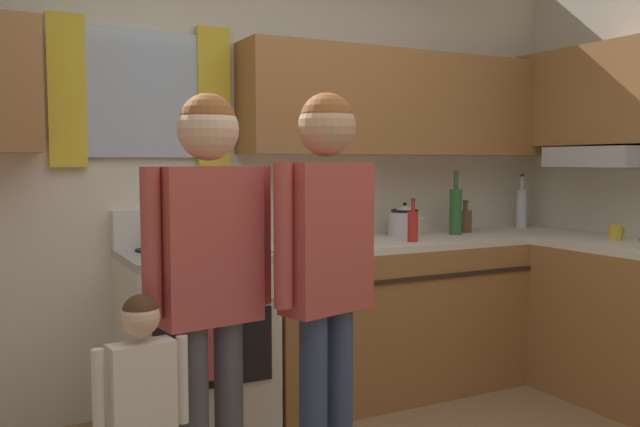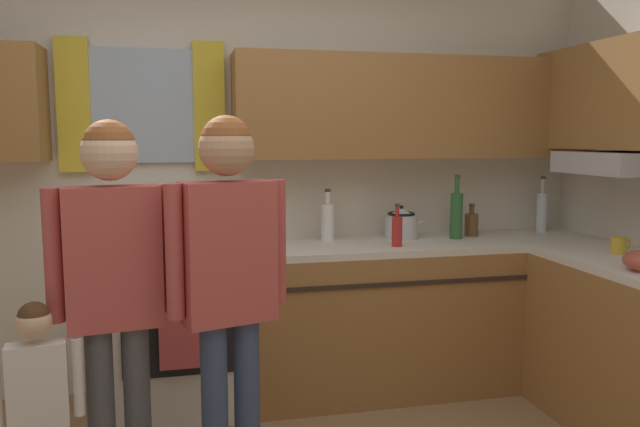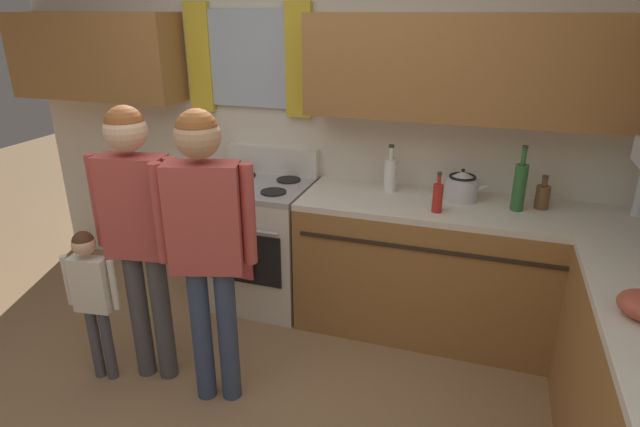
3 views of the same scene
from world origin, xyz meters
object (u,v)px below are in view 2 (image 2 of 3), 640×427
object	(u,v)px
stovetop_kettle	(401,223)
mug_mustard_yellow	(619,245)
stove_oven	(179,326)
bottle_tall_clear	(542,211)
bottle_wine_green	(456,214)
adult_in_plaid	(229,267)
bottle_squat_brown	(471,224)
bottle_milk_white	(328,221)
small_child	(38,394)
bottle_sauce_red	(397,230)
adult_holding_child	(114,272)

from	to	relation	value
stovetop_kettle	mug_mustard_yellow	bearing A→B (deg)	-37.08
stove_oven	stovetop_kettle	xyz separation A→B (m)	(1.35, 0.10, 0.53)
bottle_tall_clear	stovetop_kettle	world-z (taller)	bottle_tall_clear
bottle_wine_green	adult_in_plaid	bearing A→B (deg)	-143.96
bottle_squat_brown	bottle_wine_green	size ratio (longest dim) A/B	0.52
bottle_milk_white	mug_mustard_yellow	world-z (taller)	bottle_milk_white
bottle_wine_green	small_child	bearing A→B (deg)	-152.41
bottle_tall_clear	mug_mustard_yellow	distance (m)	0.79
bottle_sauce_red	bottle_tall_clear	bearing A→B (deg)	15.42
adult_holding_child	small_child	xyz separation A→B (m)	(-0.27, -0.12, -0.42)
bottle_squat_brown	adult_holding_child	xyz separation A→B (m)	(-2.06, -1.10, 0.02)
bottle_sauce_red	adult_in_plaid	xyz separation A→B (m)	(-1.03, -0.89, 0.02)
bottle_wine_green	mug_mustard_yellow	world-z (taller)	bottle_wine_green
bottle_wine_green	adult_in_plaid	xyz separation A→B (m)	(-1.48, -1.08, -0.04)
mug_mustard_yellow	adult_holding_child	bearing A→B (deg)	-171.90
adult_holding_child	bottle_wine_green	bearing A→B (deg)	28.08
bottle_milk_white	bottle_wine_green	size ratio (longest dim) A/B	0.79
bottle_wine_green	small_child	world-z (taller)	bottle_wine_green
adult_in_plaid	small_child	size ratio (longest dim) A/B	1.73
stove_oven	bottle_sauce_red	world-z (taller)	bottle_sauce_red
adult_in_plaid	small_child	distance (m)	0.83
stovetop_kettle	small_child	xyz separation A→B (m)	(-1.86, -1.22, -0.41)
bottle_milk_white	adult_holding_child	world-z (taller)	adult_holding_child
bottle_tall_clear	stovetop_kettle	xyz separation A→B (m)	(-1.00, -0.05, -0.05)
bottle_sauce_red	small_child	xyz separation A→B (m)	(-1.74, -0.96, -0.41)
bottle_milk_white	bottle_tall_clear	bearing A→B (deg)	0.97
bottle_sauce_red	bottle_tall_clear	distance (m)	1.16
bottle_tall_clear	adult_in_plaid	distance (m)	2.46
bottle_tall_clear	adult_in_plaid	xyz separation A→B (m)	(-2.15, -1.20, -0.03)
bottle_milk_white	adult_holding_child	size ratio (longest dim) A/B	0.20
bottle_milk_white	bottle_tall_clear	world-z (taller)	bottle_tall_clear
bottle_squat_brown	bottle_tall_clear	size ratio (longest dim) A/B	0.56
bottle_squat_brown	small_child	distance (m)	2.66
bottle_sauce_red	stovetop_kettle	size ratio (longest dim) A/B	0.90
stove_oven	mug_mustard_yellow	bearing A→B (deg)	-15.25
stove_oven	adult_in_plaid	world-z (taller)	adult_in_plaid
bottle_wine_green	bottle_milk_white	bearing A→B (deg)	172.71
bottle_milk_white	bottle_wine_green	distance (m)	0.80
stove_oven	bottle_sauce_red	xyz separation A→B (m)	(1.23, -0.16, 0.53)
stove_oven	small_child	size ratio (longest dim) A/B	1.18
bottle_tall_clear	adult_in_plaid	size ratio (longest dim) A/B	0.23
bottle_squat_brown	adult_in_plaid	bearing A→B (deg)	-144.54
bottle_sauce_red	stovetop_kettle	distance (m)	0.28
bottle_milk_white	bottle_tall_clear	xyz separation A→B (m)	(1.46, 0.02, 0.02)
small_child	bottle_wine_green	bearing A→B (deg)	27.59
bottle_wine_green	bottle_tall_clear	size ratio (longest dim) A/B	1.07
bottle_squat_brown	stovetop_kettle	bearing A→B (deg)	-179.21
bottle_tall_clear	adult_in_plaid	world-z (taller)	adult_in_plaid
bottle_tall_clear	bottle_squat_brown	bearing A→B (deg)	-174.79
mug_mustard_yellow	bottle_tall_clear	bearing A→B (deg)	87.74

